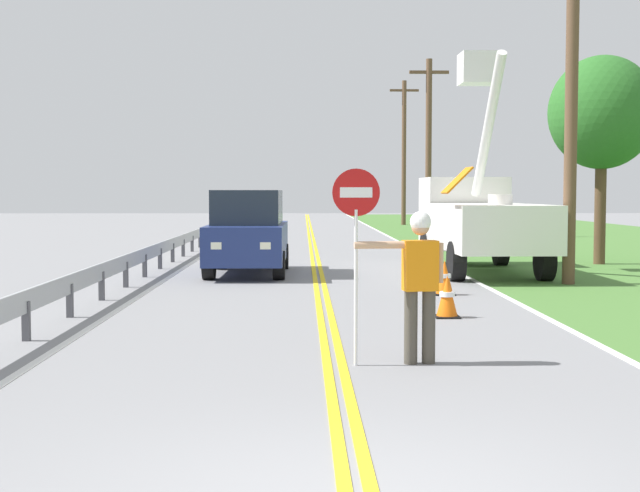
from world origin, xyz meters
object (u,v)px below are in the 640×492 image
Objects in this scene: roadside_tree_verge at (602,113)px; stop_sign_paddle at (356,222)px; traffic_cone_lead at (447,297)px; traffic_cone_mid at (445,278)px; utility_pole_far at (404,150)px; flagger_worker at (419,277)px; utility_bucket_truck at (478,217)px; oncoming_suv_nearest at (248,232)px; utility_pole_near at (571,95)px; utility_pole_mid at (429,144)px.

stop_sign_paddle is at bearing -118.26° from roadside_tree_verge.
traffic_cone_lead is 3.21m from traffic_cone_mid.
stop_sign_paddle is at bearing -97.24° from utility_pole_far.
utility_pole_far is at bearing 83.71° from flagger_worker.
utility_pole_far reaches higher than traffic_cone_mid.
utility_pole_far reaches higher than utility_bucket_truck.
oncoming_suv_nearest is 6.24m from traffic_cone_mid.
oncoming_suv_nearest is at bearing 103.35° from flagger_worker.
roadside_tree_verge reaches higher than utility_bucket_truck.
utility_pole_far is (4.92, 44.62, 3.62)m from flagger_worker.
traffic_cone_mid is (-3.09, -1.99, -3.85)m from utility_pole_near.
traffic_cone_lead is 0.12× the size of roadside_tree_verge.
stop_sign_paddle is at bearing -113.64° from traffic_cone_lead.
utility_bucket_truck is at bearing -93.94° from utility_pole_mid.
utility_pole_mid is 15.65m from roadside_tree_verge.
utility_pole_far reaches higher than stop_sign_paddle.
flagger_worker is 0.23× the size of utility_pole_near.
stop_sign_paddle is (-0.76, -0.10, 0.66)m from flagger_worker.
utility_pole_far is at bearing 94.08° from roadside_tree_verge.
stop_sign_paddle is 0.26× the size of utility_pole_far.
utility_pole_far is 12.79× the size of traffic_cone_lead.
utility_pole_far is 30.23m from roadside_tree_verge.
utility_pole_near is at bearing -67.04° from utility_bucket_truck.
utility_pole_far is at bearing 76.92° from oncoming_suv_nearest.
utility_pole_far reaches higher than oncoming_suv_nearest.
utility_bucket_truck is at bearing 112.96° from utility_pole_near.
flagger_worker is 0.78× the size of stop_sign_paddle.
oncoming_suv_nearest is at bearing -173.09° from utility_bucket_truck.
flagger_worker reaches higher than traffic_cone_mid.
utility_pole_near is 5.32m from traffic_cone_mid.
flagger_worker is 11.92m from oncoming_suv_nearest.
traffic_cone_lead is (-3.56, -5.16, -3.85)m from utility_pole_near.
traffic_cone_mid is (-2.91, -22.84, -3.89)m from utility_pole_mid.
utility_pole_mid reaches higher than roadside_tree_verge.
traffic_cone_mid is at bearing 72.84° from stop_sign_paddle.
utility_pole_near is (4.54, 9.03, 3.14)m from flagger_worker.
stop_sign_paddle is at bearing -107.48° from utility_bucket_truck.
flagger_worker is 2.61× the size of traffic_cone_mid.
utility_bucket_truck is 9.77× the size of traffic_cone_mid.
stop_sign_paddle is 3.33× the size of traffic_cone_mid.
roadside_tree_verge is (2.15, -30.15, -0.39)m from utility_pole_far.
utility_pole_near is 11.43× the size of traffic_cone_mid.
roadside_tree_verge is at bearing 28.73° from utility_bucket_truck.
utility_pole_far is 37.98m from traffic_cone_mid.
utility_bucket_truck is (3.15, 12.32, 0.37)m from flagger_worker.
utility_pole_near reaches higher than traffic_cone_lead.
traffic_cone_lead is (0.98, 3.87, -0.71)m from flagger_worker.
stop_sign_paddle is 13.02m from utility_bucket_truck.
utility_pole_near is at bearing -90.61° from utility_pole_far.
utility_pole_far is (1.77, 32.30, 3.24)m from utility_bucket_truck.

